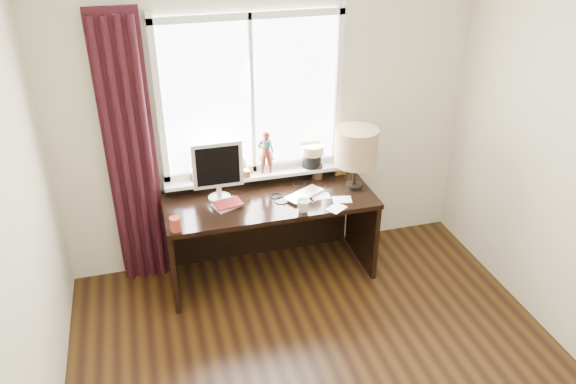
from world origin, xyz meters
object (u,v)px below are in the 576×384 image
object	(u,v)px
laptop	(304,195)
table_lamp	(356,147)
desk	(267,218)
monitor	(218,167)
red_cup	(176,224)
mug	(303,205)

from	to	relation	value
laptop	table_lamp	size ratio (longest dim) A/B	0.65
desk	monitor	distance (m)	0.65
laptop	table_lamp	world-z (taller)	table_lamp
red_cup	monitor	world-z (taller)	monitor
red_cup	monitor	bearing A→B (deg)	45.29
laptop	desk	bearing A→B (deg)	124.20
monitor	table_lamp	distance (m)	1.12
mug	monitor	xyz separation A→B (m)	(-0.59, 0.37, 0.23)
laptop	desk	world-z (taller)	laptop
monitor	table_lamp	size ratio (longest dim) A/B	0.94
laptop	monitor	bearing A→B (deg)	138.30
red_cup	table_lamp	xyz separation A→B (m)	(1.50, 0.28, 0.31)
red_cup	table_lamp	distance (m)	1.56
table_lamp	mug	bearing A→B (deg)	-153.16
table_lamp	laptop	bearing A→B (deg)	-175.09
mug	desk	distance (m)	0.51
mug	monitor	world-z (taller)	monitor
red_cup	monitor	size ratio (longest dim) A/B	0.22
laptop	red_cup	size ratio (longest dim) A/B	3.15
red_cup	desk	size ratio (longest dim) A/B	0.06
mug	red_cup	size ratio (longest dim) A/B	0.98
laptop	red_cup	xyz separation A→B (m)	(-1.06, -0.24, 0.04)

